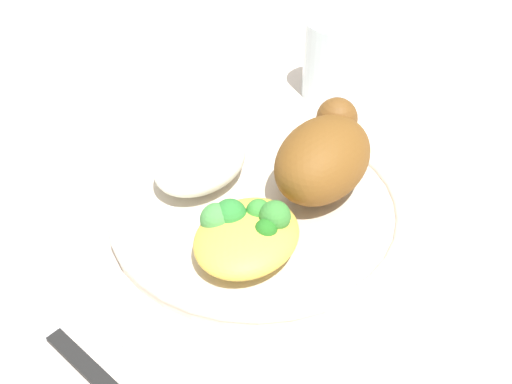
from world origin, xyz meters
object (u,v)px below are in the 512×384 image
at_px(plate, 256,207).
at_px(roasted_chicken, 324,155).
at_px(rice_pile, 202,161).
at_px(knife, 54,335).
at_px(water_glass, 334,59).
at_px(fork, 102,322).
at_px(mac_cheese_with_broccoli, 246,232).

xyz_separation_m(plate, roasted_chicken, (0.05, -0.04, 0.04)).
bearing_deg(plate, rice_pile, 88.27).
bearing_deg(plate, knife, 165.81).
distance_m(knife, water_glass, 0.43).
height_order(fork, water_glass, water_glass).
height_order(plate, fork, plate).
bearing_deg(plate, water_glass, 10.57).
distance_m(rice_pile, mac_cheese_with_broccoli, 0.10).
height_order(plate, mac_cheese_with_broccoli, mac_cheese_with_broccoli).
bearing_deg(water_glass, rice_pile, 175.34).
bearing_deg(knife, rice_pile, 3.46).
height_order(mac_cheese_with_broccoli, knife, mac_cheese_with_broccoli).
height_order(roasted_chicken, fork, roasted_chicken).
bearing_deg(fork, rice_pile, 11.00).
relative_size(roasted_chicken, knife, 0.64).
height_order(plate, rice_pile, rice_pile).
relative_size(plate, mac_cheese_with_broccoli, 2.75).
bearing_deg(knife, plate, -14.19).
distance_m(roasted_chicken, mac_cheese_with_broccoli, 0.11).
relative_size(roasted_chicken, fork, 0.85).
xyz_separation_m(rice_pile, fork, (-0.17, -0.03, -0.03)).
bearing_deg(mac_cheese_with_broccoli, fork, 155.15).
xyz_separation_m(mac_cheese_with_broccoli, knife, (-0.14, 0.07, -0.03)).
relative_size(plate, roasted_chicken, 2.19).
bearing_deg(roasted_chicken, water_glass, 24.72).
bearing_deg(rice_pile, mac_cheese_with_broccoli, -122.52).
xyz_separation_m(fork, water_glass, (0.40, 0.01, 0.04)).
bearing_deg(mac_cheese_with_broccoli, plate, 24.90).
height_order(rice_pile, water_glass, water_glass).
height_order(plate, knife, plate).
bearing_deg(fork, roasted_chicken, -17.35).
distance_m(mac_cheese_with_broccoli, fork, 0.13).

